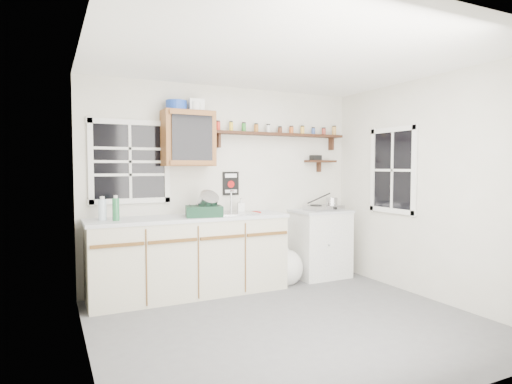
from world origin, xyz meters
TOP-DOWN VIEW (x-y plane):
  - room at (0.00, 0.00)m, footprint 3.64×3.24m
  - main_cabinet at (-0.58, 1.30)m, footprint 2.31×0.63m
  - right_cabinet at (1.25, 1.32)m, footprint 0.73×0.57m
  - sink at (-0.05, 1.30)m, footprint 0.52×0.44m
  - upper_cabinet at (-0.55, 1.44)m, footprint 0.60×0.32m
  - upper_cabinet_clutter at (-0.59, 1.44)m, footprint 0.44×0.24m
  - spice_shelf at (0.73, 1.51)m, footprint 1.91×0.18m
  - secondary_shelf at (1.36, 1.52)m, footprint 0.45×0.16m
  - warning_sign at (0.05, 1.59)m, footprint 0.22×0.02m
  - window_back at (-1.20, 1.59)m, footprint 0.93×0.03m
  - window_right at (1.79, 0.55)m, footprint 0.03×0.78m
  - water_bottles at (-1.48, 1.30)m, footprint 0.20×0.18m
  - dish_rack at (-0.43, 1.20)m, footprint 0.47×0.40m
  - soap_bottle at (0.10, 1.38)m, footprint 0.10×0.10m
  - rag at (0.24, 1.29)m, footprint 0.15×0.13m
  - hotplate at (1.29, 1.31)m, footprint 0.55×0.34m
  - saucepan at (1.42, 1.31)m, footprint 0.38×0.25m
  - trash_bag at (0.65, 1.21)m, footprint 0.43×0.39m

SIDE VIEW (x-z plane):
  - trash_bag at x=0.65m, z-range -0.04..0.46m
  - right_cabinet at x=1.25m, z-range 0.00..0.91m
  - main_cabinet at x=-0.58m, z-range 0.00..0.92m
  - rag at x=0.24m, z-range 0.92..0.94m
  - sink at x=-0.05m, z-range 0.79..1.08m
  - hotplate at x=1.29m, z-range 0.91..0.98m
  - soap_bottle at x=0.10m, z-range 0.92..1.11m
  - dish_rack at x=-0.43m, z-range 0.86..1.17m
  - saucepan at x=1.42m, z-range 0.94..1.11m
  - water_bottles at x=-1.48m, z-range 0.91..1.18m
  - room at x=0.00m, z-range -0.02..2.52m
  - warning_sign at x=0.05m, z-range 1.13..1.43m
  - window_right at x=1.79m, z-range 0.91..1.99m
  - window_back at x=-1.20m, z-range 1.06..2.04m
  - secondary_shelf at x=1.36m, z-range 1.46..1.69m
  - upper_cabinet at x=-0.55m, z-range 1.50..2.15m
  - spice_shelf at x=0.73m, z-range 1.76..2.10m
  - upper_cabinet_clutter at x=-0.59m, z-range 2.14..2.28m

